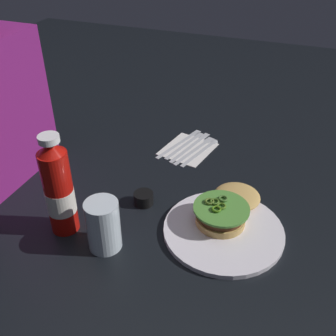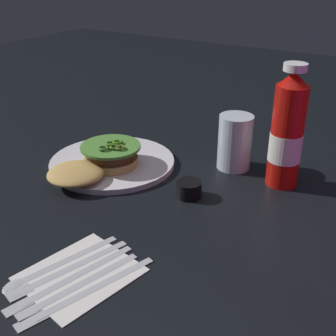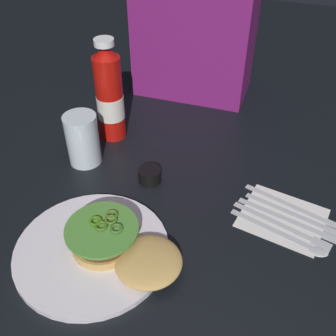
# 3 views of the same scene
# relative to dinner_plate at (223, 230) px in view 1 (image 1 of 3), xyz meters

# --- Properties ---
(ground_plane) EXTENTS (3.00, 3.00, 0.00)m
(ground_plane) POSITION_rel_dinner_plate_xyz_m (0.05, 0.08, -0.01)
(ground_plane) COLOR black
(dinner_plate) EXTENTS (0.28, 0.28, 0.01)m
(dinner_plate) POSITION_rel_dinner_plate_xyz_m (0.00, 0.00, 0.00)
(dinner_plate) COLOR white
(dinner_plate) RESTS_ON ground_plane
(burger_sandwich) EXTENTS (0.22, 0.14, 0.05)m
(burger_sandwich) POSITION_rel_dinner_plate_xyz_m (0.05, 0.01, 0.03)
(burger_sandwich) COLOR tan
(burger_sandwich) RESTS_ON dinner_plate
(ketchup_bottle) EXTENTS (0.07, 0.07, 0.25)m
(ketchup_bottle) POSITION_rel_dinner_plate_xyz_m (-0.12, 0.35, 0.11)
(ketchup_bottle) COLOR #B9110A
(ketchup_bottle) RESTS_ON ground_plane
(water_glass) EXTENTS (0.07, 0.07, 0.12)m
(water_glass) POSITION_rel_dinner_plate_xyz_m (-0.14, 0.24, 0.05)
(water_glass) COLOR silver
(water_glass) RESTS_ON ground_plane
(condiment_cup) EXTENTS (0.05, 0.05, 0.03)m
(condiment_cup) POSITION_rel_dinner_plate_xyz_m (0.03, 0.22, 0.01)
(condiment_cup) COLOR black
(condiment_cup) RESTS_ON ground_plane
(napkin) EXTENTS (0.18, 0.17, 0.00)m
(napkin) POSITION_rel_dinner_plate_xyz_m (0.32, 0.20, -0.00)
(napkin) COLOR white
(napkin) RESTS_ON ground_plane
(spoon_utensil) EXTENTS (0.19, 0.07, 0.00)m
(spoon_utensil) POSITION_rel_dinner_plate_xyz_m (0.34, 0.15, -0.00)
(spoon_utensil) COLOR silver
(spoon_utensil) RESTS_ON napkin
(fork_utensil) EXTENTS (0.20, 0.08, 0.00)m
(fork_utensil) POSITION_rel_dinner_plate_xyz_m (0.34, 0.17, -0.00)
(fork_utensil) COLOR silver
(fork_utensil) RESTS_ON napkin
(steak_knife) EXTENTS (0.21, 0.07, 0.00)m
(steak_knife) POSITION_rel_dinner_plate_xyz_m (0.35, 0.19, -0.00)
(steak_knife) COLOR silver
(steak_knife) RESTS_ON napkin
(table_knife) EXTENTS (0.20, 0.07, 0.00)m
(table_knife) POSITION_rel_dinner_plate_xyz_m (0.35, 0.21, -0.00)
(table_knife) COLOR silver
(table_knife) RESTS_ON napkin
(butter_knife) EXTENTS (0.21, 0.08, 0.00)m
(butter_knife) POSITION_rel_dinner_plate_xyz_m (0.36, 0.23, -0.00)
(butter_knife) COLOR silver
(butter_knife) RESTS_ON napkin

